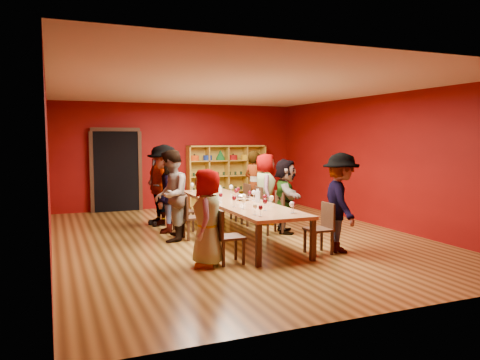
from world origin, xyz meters
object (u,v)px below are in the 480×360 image
at_px(chair_person_left_4, 169,203).
at_px(person_left_0, 207,218).
at_px(spittoon_bowl, 243,197).
at_px(chair_person_left_2, 190,215).
at_px(person_right_2, 285,196).
at_px(person_right_3, 265,189).
at_px(person_right_0, 341,202).
at_px(chair_person_right_3, 254,204).
at_px(chair_person_right_0, 322,225).
at_px(chair_person_right_4, 243,200).
at_px(chair_person_left_0, 225,233).
at_px(person_right_4, 255,185).
at_px(person_left_4, 158,186).
at_px(tasting_table, 236,203).
at_px(wine_bottle, 217,186).
at_px(chair_person_left_3, 180,209).
at_px(shelving_unit, 226,173).
at_px(person_left_3, 165,189).
at_px(chair_person_right_2, 275,210).
at_px(person_left_2, 171,196).

bearing_deg(chair_person_left_4, person_left_0, -94.50).
bearing_deg(spittoon_bowl, chair_person_left_2, 170.25).
height_order(person_right_2, spittoon_bowl, person_right_2).
relative_size(person_left_0, person_right_3, 0.93).
distance_m(person_right_0, chair_person_right_3, 2.99).
height_order(chair_person_right_0, chair_person_right_4, same).
distance_m(chair_person_left_0, spittoon_bowl, 2.13).
relative_size(chair_person_left_4, person_right_4, 0.52).
height_order(person_left_4, chair_person_right_4, person_left_4).
height_order(tasting_table, wine_bottle, wine_bottle).
bearing_deg(chair_person_left_0, chair_person_left_3, 90.00).
xyz_separation_m(tasting_table, chair_person_left_3, (-0.91, 1.04, -0.20)).
distance_m(shelving_unit, chair_person_right_4, 2.57).
bearing_deg(tasting_table, spittoon_bowl, 7.25).
relative_size(chair_person_left_3, person_left_3, 0.47).
xyz_separation_m(chair_person_left_4, person_right_4, (2.13, -0.11, 0.36)).
relative_size(chair_person_left_3, chair_person_right_2, 1.00).
height_order(chair_person_left_0, chair_person_left_3, same).
xyz_separation_m(chair_person_left_2, person_right_4, (2.13, 1.64, 0.36)).
xyz_separation_m(person_left_2, person_right_4, (2.53, 1.64, -0.04)).
bearing_deg(chair_person_left_3, chair_person_left_0, -90.00).
relative_size(chair_person_left_0, person_left_0, 0.58).
distance_m(chair_person_left_2, chair_person_left_3, 0.84).
bearing_deg(person_left_0, spittoon_bowl, 165.32).
relative_size(person_left_3, chair_person_left_4, 2.12).
distance_m(chair_person_right_2, person_right_2, 0.38).
bearing_deg(spittoon_bowl, chair_person_right_0, -67.39).
xyz_separation_m(chair_person_left_3, person_right_4, (2.13, 0.80, 0.36)).
xyz_separation_m(person_left_0, person_right_2, (2.36, 1.86, 0.02)).
distance_m(chair_person_right_4, wine_bottle, 0.78).
height_order(person_left_4, spittoon_bowl, person_left_4).
xyz_separation_m(person_left_2, person_right_3, (2.50, 0.94, -0.07)).
xyz_separation_m(shelving_unit, chair_person_left_3, (-2.31, -3.28, -0.49)).
relative_size(person_left_0, person_right_4, 0.90).
bearing_deg(wine_bottle, person_right_0, -73.67).
distance_m(tasting_table, chair_person_right_4, 2.07).
height_order(person_left_0, chair_person_left_4, person_left_0).
bearing_deg(chair_person_right_0, person_left_4, 119.01).
bearing_deg(chair_person_right_0, person_right_0, 0.00).
xyz_separation_m(chair_person_left_2, chair_person_right_4, (1.82, 1.64, 0.00)).
bearing_deg(person_left_2, person_right_2, 109.95).
xyz_separation_m(chair_person_left_0, chair_person_right_3, (1.82, 2.94, 0.00)).
xyz_separation_m(chair_person_left_2, person_right_2, (2.06, -0.14, 0.29)).
relative_size(person_left_2, person_right_3, 1.08).
xyz_separation_m(chair_person_left_3, wine_bottle, (1.13, 0.76, 0.37)).
bearing_deg(chair_person_left_0, chair_person_left_4, 90.00).
xyz_separation_m(chair_person_left_0, chair_person_right_2, (1.82, 1.86, 0.00)).
bearing_deg(person_left_2, person_left_3, -161.83).
bearing_deg(chair_person_right_2, chair_person_left_3, 151.82).
xyz_separation_m(chair_person_left_2, person_left_4, (-0.26, 1.76, 0.42)).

